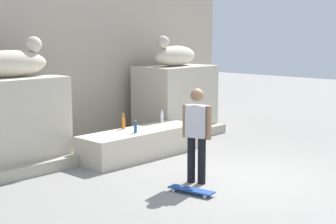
{
  "coord_description": "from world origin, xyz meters",
  "views": [
    {
      "loc": [
        -7.29,
        -5.05,
        2.6
      ],
      "look_at": [
        -0.27,
        1.57,
        1.1
      ],
      "focal_mm": 54.27,
      "sensor_mm": 36.0,
      "label": 1
    }
  ],
  "objects_px": {
    "statue_reclining_left": "(10,62)",
    "skater": "(197,131)",
    "statue_reclining_right": "(175,55)",
    "bottle_orange": "(123,122)",
    "bottle_blue": "(135,128)",
    "skateboard": "(191,190)",
    "bottle_clear": "(162,117)"
  },
  "relations": [
    {
      "from": "skateboard",
      "to": "bottle_blue",
      "type": "distance_m",
      "value": 2.55
    },
    {
      "from": "skater",
      "to": "bottle_clear",
      "type": "xyz_separation_m",
      "value": [
        1.67,
        2.46,
        -0.23
      ]
    },
    {
      "from": "bottle_clear",
      "to": "bottle_orange",
      "type": "bearing_deg",
      "value": 178.21
    },
    {
      "from": "skateboard",
      "to": "bottle_orange",
      "type": "xyz_separation_m",
      "value": [
        1.05,
        2.83,
        0.64
      ]
    },
    {
      "from": "bottle_blue",
      "to": "bottle_clear",
      "type": "xyz_separation_m",
      "value": [
        1.29,
        0.49,
        0.01
      ]
    },
    {
      "from": "skateboard",
      "to": "bottle_clear",
      "type": "distance_m",
      "value": 3.61
    },
    {
      "from": "statue_reclining_right",
      "to": "skateboard",
      "type": "bearing_deg",
      "value": 37.47
    },
    {
      "from": "statue_reclining_right",
      "to": "skateboard",
      "type": "relative_size",
      "value": 2.02
    },
    {
      "from": "statue_reclining_left",
      "to": "statue_reclining_right",
      "type": "relative_size",
      "value": 0.98
    },
    {
      "from": "skater",
      "to": "skateboard",
      "type": "height_order",
      "value": "skater"
    },
    {
      "from": "statue_reclining_right",
      "to": "bottle_clear",
      "type": "relative_size",
      "value": 5.77
    },
    {
      "from": "statue_reclining_left",
      "to": "skater",
      "type": "distance_m",
      "value": 3.84
    },
    {
      "from": "bottle_blue",
      "to": "bottle_orange",
      "type": "relative_size",
      "value": 0.8
    },
    {
      "from": "skater",
      "to": "bottle_blue",
      "type": "relative_size",
      "value": 6.35
    },
    {
      "from": "bottle_orange",
      "to": "skater",
      "type": "bearing_deg",
      "value": -101.86
    },
    {
      "from": "bottle_blue",
      "to": "bottle_orange",
      "type": "height_order",
      "value": "bottle_orange"
    },
    {
      "from": "statue_reclining_right",
      "to": "bottle_blue",
      "type": "relative_size",
      "value": 6.33
    },
    {
      "from": "statue_reclining_right",
      "to": "skater",
      "type": "bearing_deg",
      "value": 39.3
    },
    {
      "from": "statue_reclining_right",
      "to": "bottle_orange",
      "type": "bearing_deg",
      "value": 9.4
    },
    {
      "from": "statue_reclining_left",
      "to": "bottle_blue",
      "type": "bearing_deg",
      "value": -30.11
    },
    {
      "from": "statue_reclining_left",
      "to": "skater",
      "type": "relative_size",
      "value": 0.97
    },
    {
      "from": "statue_reclining_right",
      "to": "bottle_orange",
      "type": "xyz_separation_m",
      "value": [
        -2.48,
        -0.79,
        -1.34
      ]
    },
    {
      "from": "statue_reclining_right",
      "to": "bottle_blue",
      "type": "bearing_deg",
      "value": 18.4
    },
    {
      "from": "bottle_clear",
      "to": "statue_reclining_right",
      "type": "bearing_deg",
      "value": 31.79
    },
    {
      "from": "skater",
      "to": "skateboard",
      "type": "distance_m",
      "value": 1.06
    },
    {
      "from": "statue_reclining_right",
      "to": "bottle_clear",
      "type": "bearing_deg",
      "value": 23.54
    },
    {
      "from": "statue_reclining_left",
      "to": "bottle_blue",
      "type": "distance_m",
      "value": 2.77
    },
    {
      "from": "bottle_blue",
      "to": "bottle_orange",
      "type": "bearing_deg",
      "value": 75.11
    },
    {
      "from": "skater",
      "to": "statue_reclining_right",
      "type": "bearing_deg",
      "value": 121.87
    },
    {
      "from": "statue_reclining_right",
      "to": "bottle_orange",
      "type": "relative_size",
      "value": 5.04
    },
    {
      "from": "statue_reclining_left",
      "to": "skater",
      "type": "height_order",
      "value": "statue_reclining_left"
    },
    {
      "from": "statue_reclining_left",
      "to": "bottle_orange",
      "type": "relative_size",
      "value": 4.92
    }
  ]
}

